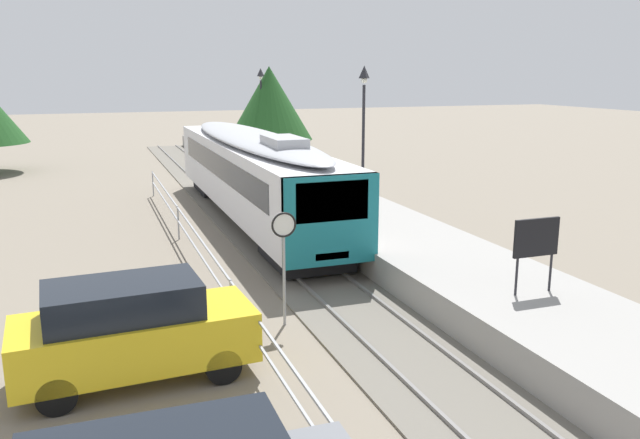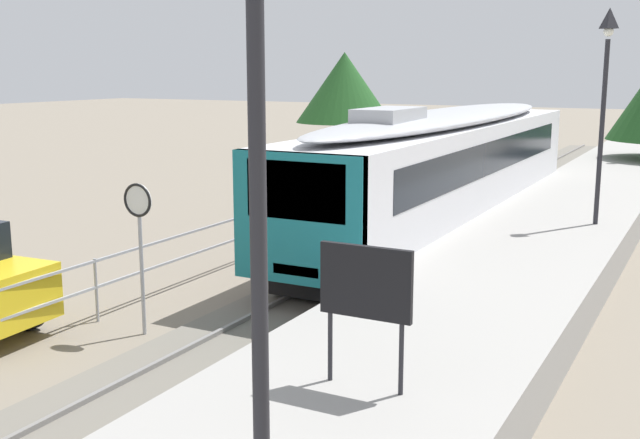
{
  "view_description": "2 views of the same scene",
  "coord_description": "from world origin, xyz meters",
  "px_view_note": "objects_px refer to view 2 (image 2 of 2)",
  "views": [
    {
      "loc": [
        -6.22,
        -2.18,
        5.97
      ],
      "look_at": [
        0.0,
        14.93,
        1.8
      ],
      "focal_mm": 36.04,
      "sensor_mm": 36.0,
      "label": 1
    },
    {
      "loc": [
        7.12,
        1.35,
        4.79
      ],
      "look_at": [
        0.0,
        14.93,
        1.8
      ],
      "focal_mm": 43.5,
      "sensor_mm": 36.0,
      "label": 2
    }
  ],
  "objects_px": {
    "platform_lamp_near_end": "(256,94)",
    "platform_notice_board": "(366,287)",
    "platform_lamp_mid_platform": "(605,76)",
    "speed_limit_sign": "(139,221)",
    "commuter_train": "(447,162)"
  },
  "relations": [
    {
      "from": "platform_lamp_mid_platform",
      "to": "speed_limit_sign",
      "type": "relative_size",
      "value": 1.91
    },
    {
      "from": "speed_limit_sign",
      "to": "commuter_train",
      "type": "bearing_deg",
      "value": 79.59
    },
    {
      "from": "commuter_train",
      "to": "speed_limit_sign",
      "type": "bearing_deg",
      "value": -100.41
    },
    {
      "from": "speed_limit_sign",
      "to": "platform_lamp_near_end",
      "type": "bearing_deg",
      "value": -43.77
    },
    {
      "from": "platform_lamp_near_end",
      "to": "platform_notice_board",
      "type": "xyz_separation_m",
      "value": [
        -0.95,
        3.9,
        -2.44
      ]
    },
    {
      "from": "commuter_train",
      "to": "platform_lamp_mid_platform",
      "type": "height_order",
      "value": "platform_lamp_mid_platform"
    },
    {
      "from": "platform_lamp_mid_platform",
      "to": "platform_notice_board",
      "type": "bearing_deg",
      "value": -94.46
    },
    {
      "from": "commuter_train",
      "to": "platform_lamp_near_end",
      "type": "xyz_separation_m",
      "value": [
        4.35,
        -17.16,
        2.48
      ]
    },
    {
      "from": "platform_lamp_near_end",
      "to": "platform_notice_board",
      "type": "distance_m",
      "value": 4.7
    },
    {
      "from": "platform_notice_board",
      "to": "speed_limit_sign",
      "type": "height_order",
      "value": "speed_limit_sign"
    },
    {
      "from": "commuter_train",
      "to": "platform_lamp_mid_platform",
      "type": "distance_m",
      "value": 5.13
    },
    {
      "from": "commuter_train",
      "to": "speed_limit_sign",
      "type": "height_order",
      "value": "commuter_train"
    },
    {
      "from": "platform_lamp_near_end",
      "to": "platform_notice_board",
      "type": "relative_size",
      "value": 2.97
    },
    {
      "from": "commuter_train",
      "to": "speed_limit_sign",
      "type": "xyz_separation_m",
      "value": [
        -2.03,
        -11.04,
        -0.02
      ]
    },
    {
      "from": "commuter_train",
      "to": "platform_notice_board",
      "type": "relative_size",
      "value": 10.07
    }
  ]
}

